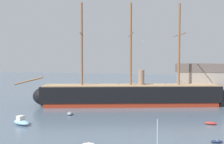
{
  "coord_description": "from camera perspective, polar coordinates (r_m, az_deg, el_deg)",
  "views": [
    {
      "loc": [
        14.55,
        -22.38,
        13.46
      ],
      "look_at": [
        -2.31,
        35.28,
        10.34
      ],
      "focal_mm": 43.94,
      "sensor_mm": 36.0,
      "label": 1
    }
  ],
  "objects": [
    {
      "name": "dinghy_near_centre",
      "position": [
        43.51,
        -4.91,
        -14.74
      ],
      "size": [
        2.08,
        1.37,
        0.45
      ],
      "color": "silver",
      "rests_on": "ground"
    },
    {
      "name": "tall_ship",
      "position": [
        77.35,
        3.88,
        -4.71
      ],
      "size": [
        57.53,
        23.43,
        28.62
      ],
      "color": "maroon",
      "rests_on": "ground"
    },
    {
      "name": "motorboat_mid_left",
      "position": [
        58.6,
        -18.34,
        -9.81
      ],
      "size": [
        4.74,
        3.18,
        1.84
      ],
      "color": "#7FB2D6",
      "rests_on": "ground"
    },
    {
      "name": "dinghy_mid_right",
      "position": [
        47.66,
        20.95,
        -13.35
      ],
      "size": [
        2.07,
        1.35,
        0.45
      ],
      "color": "#1E284C",
      "rests_on": "ground"
    },
    {
      "name": "dinghy_alongside_bow",
      "position": [
        66.2,
        -8.81,
        -8.5
      ],
      "size": [
        2.33,
        3.04,
        0.66
      ],
      "color": "gray",
      "rests_on": "ground"
    },
    {
      "name": "dinghy_alongside_stern",
      "position": [
        59.56,
        19.81,
        -9.99
      ],
      "size": [
        2.42,
        1.25,
        0.55
      ],
      "color": "#B22D28",
      "rests_on": "ground"
    },
    {
      "name": "seagull_in_flight",
      "position": [
        53.86,
        6.49,
        6.37
      ],
      "size": [
        0.41,
        1.07,
        0.13
      ],
      "color": "silver"
    },
    {
      "name": "motorboat_distant_centre",
      "position": [
        86.71,
        7.56,
        -5.66
      ],
      "size": [
        2.31,
        3.51,
        1.36
      ],
      "color": "#B22D28",
      "rests_on": "ground"
    }
  ]
}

